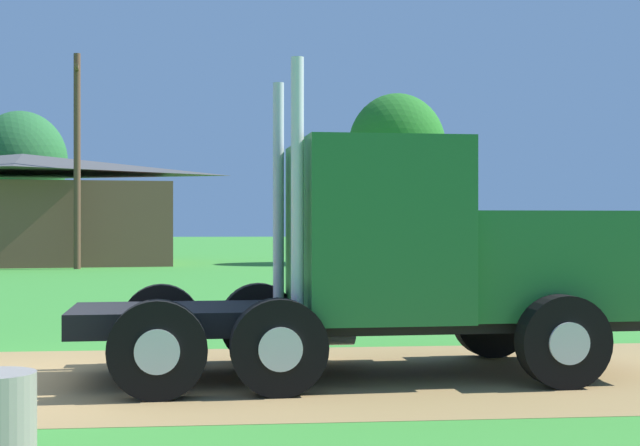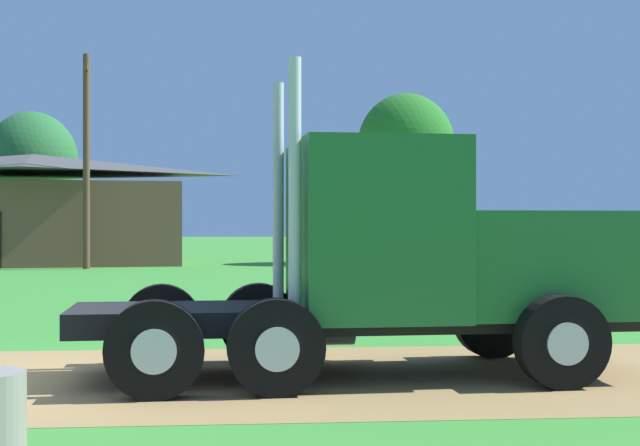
# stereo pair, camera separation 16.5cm
# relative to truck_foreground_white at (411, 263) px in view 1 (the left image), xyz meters

# --- Properties ---
(ground_plane) EXTENTS (200.00, 200.00, 0.00)m
(ground_plane) POSITION_rel_truck_foreground_white_xyz_m (-4.43, -0.12, -1.33)
(ground_plane) COLOR #398B31
(dirt_track) EXTENTS (120.00, 5.04, 0.01)m
(dirt_track) POSITION_rel_truck_foreground_white_xyz_m (-4.43, -0.12, -1.33)
(dirt_track) COLOR #997A48
(dirt_track) RESTS_ON ground_plane
(truck_foreground_white) EXTENTS (6.78, 3.00, 3.59)m
(truck_foreground_white) POSITION_rel_truck_foreground_white_xyz_m (0.00, 0.00, 0.00)
(truck_foreground_white) COLOR black
(truck_foreground_white) RESTS_ON ground_plane
(shed_building) EXTENTS (13.60, 9.42, 4.69)m
(shed_building) POSITION_rel_truck_foreground_white_xyz_m (-10.75, 29.95, 0.93)
(shed_building) COLOR brown
(shed_building) RESTS_ON ground_plane
(utility_pole_far) EXTENTS (0.39, 2.20, 8.24)m
(utility_pole_far) POSITION_rel_truck_foreground_white_xyz_m (-7.83, 25.63, 3.04)
(utility_pole_far) COLOR brown
(utility_pole_far) RESTS_ON ground_plane
(tree_mid) EXTENTS (4.69, 4.69, 7.48)m
(tree_mid) POSITION_rel_truck_foreground_white_xyz_m (-12.62, 38.51, 3.56)
(tree_mid) COLOR #513823
(tree_mid) RESTS_ON ground_plane
(tree_right) EXTENTS (4.23, 4.23, 7.37)m
(tree_right) POSITION_rel_truck_foreground_white_xyz_m (5.22, 29.20, 3.68)
(tree_right) COLOR #513823
(tree_right) RESTS_ON ground_plane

